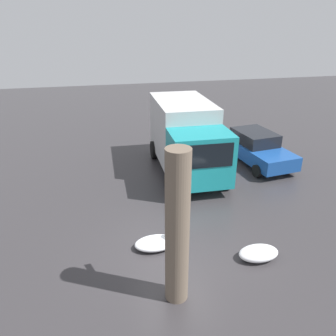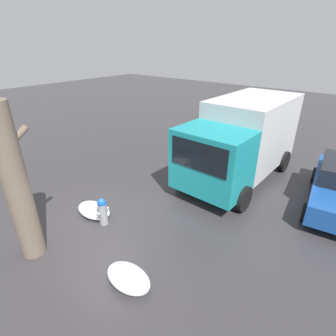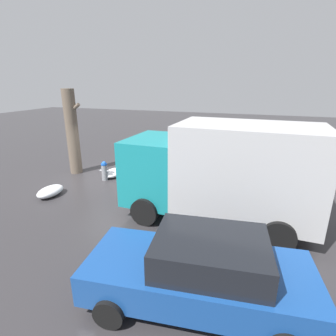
{
  "view_description": "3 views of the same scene",
  "coord_description": "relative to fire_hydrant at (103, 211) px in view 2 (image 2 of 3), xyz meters",
  "views": [
    {
      "loc": [
        -8.21,
        2.17,
        6.55
      ],
      "look_at": [
        3.2,
        -0.49,
        1.3
      ],
      "focal_mm": 35.0,
      "sensor_mm": 36.0,
      "label": 1
    },
    {
      "loc": [
        -3.97,
        -5.77,
        5.21
      ],
      "look_at": [
        2.78,
        -0.37,
        1.01
      ],
      "focal_mm": 28.0,
      "sensor_mm": 36.0,
      "label": 2
    },
    {
      "loc": [
        6.61,
        -9.93,
        4.38
      ],
      "look_at": [
        3.41,
        -0.78,
        1.2
      ],
      "focal_mm": 28.0,
      "sensor_mm": 36.0,
      "label": 3
    }
  ],
  "objects": [
    {
      "name": "pedestrian",
      "position": [
        4.38,
        -1.94,
        0.52
      ],
      "size": [
        0.4,
        0.4,
        1.82
      ],
      "rotation": [
        0.0,
        0.0,
        5.9
      ],
      "color": "#23232D",
      "rests_on": "ground_plane"
    },
    {
      "name": "fire_hydrant",
      "position": [
        0.0,
        0.0,
        0.0
      ],
      "size": [
        0.48,
        0.38,
        0.91
      ],
      "rotation": [
        0.0,
        0.0,
        1.66
      ],
      "color": "gray",
      "rests_on": "ground_plane"
    },
    {
      "name": "tree_trunk",
      "position": [
        -1.98,
        0.49,
        1.6
      ],
      "size": [
        0.9,
        0.59,
        4.11
      ],
      "color": "#6B5B4C",
      "rests_on": "ground_plane"
    },
    {
      "name": "delivery_truck",
      "position": [
        5.63,
        -1.91,
        1.26
      ],
      "size": [
        6.11,
        2.87,
        3.22
      ],
      "rotation": [
        0.0,
        0.0,
        1.54
      ],
      "color": "teal",
      "rests_on": "ground_plane"
    },
    {
      "name": "snow_pile_by_hydrant",
      "position": [
        0.11,
        0.64,
        -0.31
      ],
      "size": [
        0.79,
        1.31,
        0.33
      ],
      "color": "white",
      "rests_on": "ground_plane"
    },
    {
      "name": "ground_plane",
      "position": [
        0.0,
        -0.0,
        -0.47
      ],
      "size": [
        60.0,
        60.0,
        0.0
      ],
      "primitive_type": "plane",
      "color": "#333033"
    },
    {
      "name": "snow_pile_curbside",
      "position": [
        -1.11,
        -2.29,
        -0.28
      ],
      "size": [
        0.75,
        1.23,
        0.38
      ],
      "color": "white",
      "rests_on": "ground_plane"
    }
  ]
}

